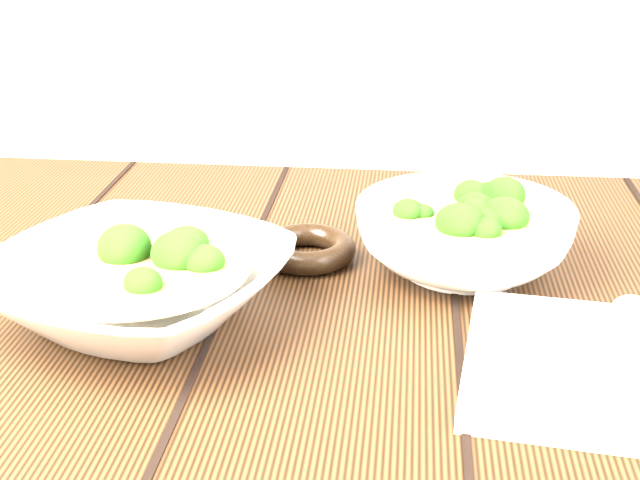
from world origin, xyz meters
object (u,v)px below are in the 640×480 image
at_px(table, 250,428).
at_px(soup_bowl_front, 137,284).
at_px(trivet, 307,249).
at_px(soup_bowl_back, 464,234).
at_px(napkin, 631,372).

bearing_deg(table, soup_bowl_front, -166.39).
bearing_deg(trivet, soup_bowl_back, -2.05).
bearing_deg(soup_bowl_back, table, -150.04).
bearing_deg(table, trivet, 70.96).
relative_size(soup_bowl_front, soup_bowl_back, 1.47).
relative_size(soup_bowl_front, trivet, 3.23).
distance_m(table, napkin, 0.34).
bearing_deg(soup_bowl_front, soup_bowl_back, 25.19).
relative_size(trivet, napkin, 0.39).
distance_m(soup_bowl_front, soup_bowl_back, 0.30).
relative_size(table, napkin, 4.93).
bearing_deg(table, soup_bowl_back, 29.96).
bearing_deg(napkin, trivet, 151.36).
bearing_deg(napkin, soup_bowl_back, 129.28).
xyz_separation_m(soup_bowl_front, soup_bowl_back, (0.28, 0.13, 0.00)).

